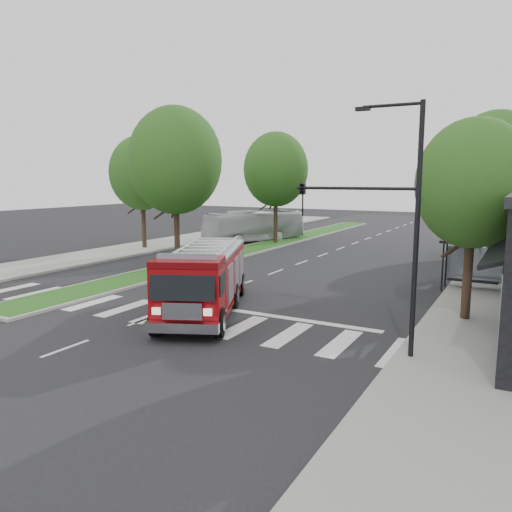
% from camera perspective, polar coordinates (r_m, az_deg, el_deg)
% --- Properties ---
extents(ground, '(140.00, 140.00, 0.00)m').
position_cam_1_polar(ground, '(24.07, -6.28, -4.94)').
color(ground, black).
rests_on(ground, ground).
extents(sidewalk_right, '(5.00, 80.00, 0.15)m').
position_cam_1_polar(sidewalk_right, '(29.68, 26.32, -3.04)').
color(sidewalk_right, gray).
rests_on(sidewalk_right, ground).
extents(sidewalk_left, '(5.00, 80.00, 0.15)m').
position_cam_1_polar(sidewalk_left, '(40.77, -14.98, 0.59)').
color(sidewalk_left, gray).
rests_on(sidewalk_left, ground).
extents(median, '(3.00, 50.00, 0.15)m').
position_cam_1_polar(median, '(42.29, 1.03, 1.18)').
color(median, gray).
rests_on(median, ground).
extents(bus_shelter, '(3.20, 1.60, 2.61)m').
position_cam_1_polar(bus_shelter, '(27.61, 23.73, 0.45)').
color(bus_shelter, black).
rests_on(bus_shelter, ground).
extents(tree_right_near, '(4.40, 4.40, 8.05)m').
position_cam_1_polar(tree_right_near, '(21.22, 23.61, 7.56)').
color(tree_right_near, black).
rests_on(tree_right_near, ground).
extents(tree_right_mid, '(5.60, 5.60, 9.72)m').
position_cam_1_polar(tree_right_mid, '(33.19, 25.67, 9.32)').
color(tree_right_mid, black).
rests_on(tree_right_mid, ground).
extents(tree_right_far, '(5.00, 5.00, 8.73)m').
position_cam_1_polar(tree_right_far, '(43.17, 26.38, 8.09)').
color(tree_right_far, black).
rests_on(tree_right_far, ground).
extents(tree_median_near, '(5.80, 5.80, 10.16)m').
position_cam_1_polar(tree_median_near, '(31.80, -9.22, 10.71)').
color(tree_median_near, black).
rests_on(tree_median_near, ground).
extents(tree_median_far, '(5.60, 5.60, 9.72)m').
position_cam_1_polar(tree_median_far, '(43.71, 2.29, 9.84)').
color(tree_median_far, black).
rests_on(tree_median_far, ground).
extents(tree_left_mid, '(5.20, 5.20, 9.16)m').
position_cam_1_polar(tree_left_mid, '(41.51, -12.89, 9.24)').
color(tree_left_mid, black).
rests_on(tree_left_mid, ground).
extents(streetlight_right_near, '(4.08, 0.22, 8.00)m').
position_cam_1_polar(streetlight_right_near, '(16.13, 14.88, 4.84)').
color(streetlight_right_near, black).
rests_on(streetlight_right_near, ground).
extents(streetlight_right_far, '(2.11, 0.20, 8.00)m').
position_cam_1_polar(streetlight_right_far, '(39.27, 24.29, 6.26)').
color(streetlight_right_far, black).
rests_on(streetlight_right_far, ground).
extents(fire_engine, '(5.85, 8.97, 3.01)m').
position_cam_1_polar(fire_engine, '(21.42, -5.94, -2.70)').
color(fire_engine, '#5A0408').
rests_on(fire_engine, ground).
extents(city_bus, '(6.22, 10.27, 2.83)m').
position_cam_1_polar(city_bus, '(45.71, -0.15, 3.44)').
color(city_bus, silver).
rests_on(city_bus, ground).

